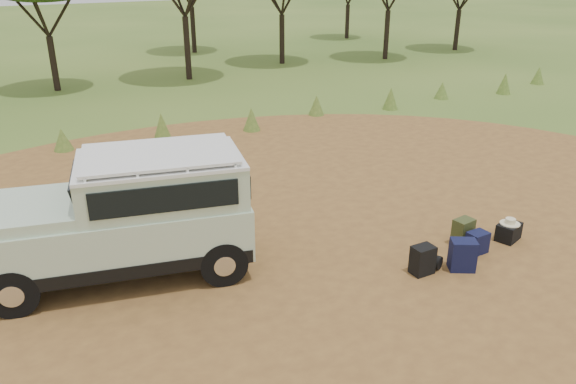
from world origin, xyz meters
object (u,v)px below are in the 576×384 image
hard_case (509,232)px  walking_staff (178,240)px  backpack_black (423,260)px  duffel_navy (477,243)px  backpack_navy (463,255)px  backpack_olive (463,232)px  safari_vehicle (127,219)px

hard_case → walking_staff: bearing=143.8°
backpack_black → hard_case: size_ratio=1.07×
backpack_black → duffel_navy: backpack_black is taller
backpack_navy → backpack_olive: (0.75, 0.75, -0.03)m
walking_staff → hard_case: (6.48, -2.08, -0.46)m
safari_vehicle → backpack_navy: (5.54, -2.83, -0.82)m
walking_staff → duffel_navy: bearing=-62.5°
backpack_black → walking_staff: bearing=149.7°
backpack_olive → duffel_navy: (0.00, -0.40, -0.06)m
backpack_black → backpack_olive: bearing=17.9°
hard_case → duffel_navy: bearing=166.7°
duffel_navy → backpack_black: bearing=-178.9°
backpack_black → hard_case: (2.50, 0.19, -0.10)m
backpack_navy → duffel_navy: (0.75, 0.35, -0.08)m
duffel_navy → hard_case: bearing=2.3°
walking_staff → backpack_olive: walking_staff is taller
backpack_navy → backpack_olive: backpack_navy is taller
safari_vehicle → backpack_olive: safari_vehicle is taller
safari_vehicle → hard_case: safari_vehicle is taller
backpack_navy → walking_staff: bearing=-177.8°
walking_staff → backpack_olive: (5.48, -1.76, -0.37)m
backpack_olive → walking_staff: bearing=154.2°
walking_staff → backpack_navy: walking_staff is taller
safari_vehicle → duffel_navy: size_ratio=11.26×
walking_staff → backpack_black: bearing=-70.7°
backpack_black → backpack_olive: backpack_olive is taller
safari_vehicle → walking_staff: size_ratio=3.68×
walking_staff → backpack_black: (3.98, -2.27, -0.37)m
backpack_olive → hard_case: bearing=-25.5°
duffel_navy → hard_case: 1.00m
safari_vehicle → backpack_olive: (6.30, -2.07, -0.85)m
safari_vehicle → walking_staff: (0.81, -0.31, -0.48)m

